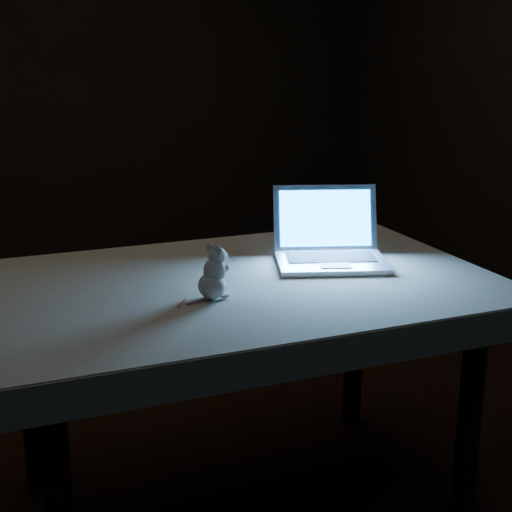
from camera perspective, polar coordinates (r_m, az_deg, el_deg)
name	(u,v)px	position (r m, az deg, el deg)	size (l,w,h in m)	color
floor	(176,438)	(2.97, -6.20, -13.75)	(5.00, 5.00, 0.00)	black
back_wall	(36,72)	(5.02, -16.55, 13.42)	(4.50, 0.04, 2.60)	black
table	(240,397)	(2.40, -1.22, -10.77)	(1.44, 0.92, 0.77)	black
tablecloth	(241,299)	(2.23, -1.19, -3.36)	(1.53, 1.02, 0.10)	beige
laptop	(333,229)	(2.38, 5.93, 2.05)	(0.35, 0.31, 0.24)	silver
plush_mouse	(212,272)	(2.07, -3.43, -1.26)	(0.11, 0.11, 0.15)	silver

